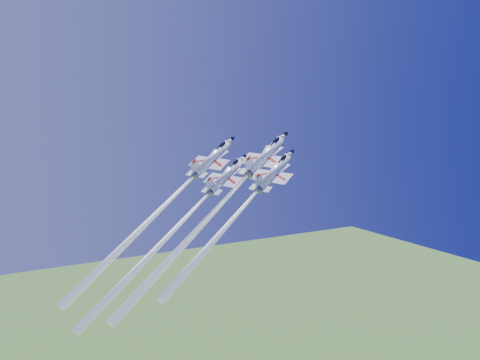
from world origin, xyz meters
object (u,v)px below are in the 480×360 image
jet_left (164,205)px  jet_slot (178,226)px  jet_lead (218,208)px  jet_right (239,212)px

jet_left → jet_slot: bearing=-26.8°
jet_lead → jet_slot: size_ratio=1.16×
jet_left → jet_slot: 10.04m
jet_left → jet_right: 17.79m
jet_lead → jet_slot: jet_lead is taller
jet_lead → jet_left: size_ratio=1.08×
jet_left → jet_lead: bearing=25.9°
jet_lead → jet_left: jet_lead is taller
jet_left → jet_slot: size_ratio=1.08×
jet_right → jet_lead: bearing=178.3°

